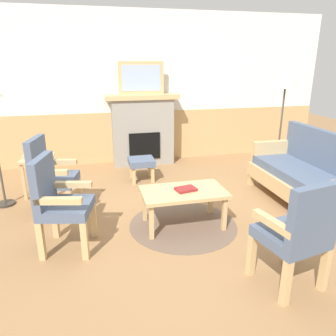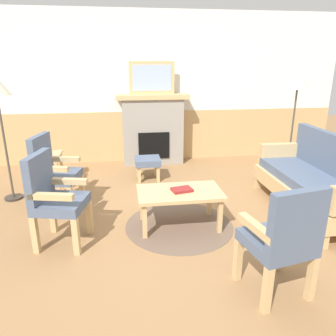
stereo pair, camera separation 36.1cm
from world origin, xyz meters
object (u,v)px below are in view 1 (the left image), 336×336
object	(u,v)px
armchair_front_left	(298,231)
book_on_table	(186,189)
coffee_table	(183,195)
armchair_by_window_left	(58,200)
side_table	(38,165)
footstool	(141,163)
armchair_near_fireplace	(49,173)
floor_lamp_by_couch	(285,87)
fireplace	(143,129)
framed_picture	(141,78)
couch	(308,177)

from	to	relation	value
armchair_front_left	book_on_table	bearing A→B (deg)	114.35
coffee_table	armchair_by_window_left	distance (m)	1.36
side_table	book_on_table	bearing A→B (deg)	-38.24
footstool	armchair_near_fireplace	size ratio (longest dim) A/B	0.41
floor_lamp_by_couch	armchair_near_fireplace	bearing A→B (deg)	-167.95
armchair_near_fireplace	armchair_by_window_left	bearing A→B (deg)	-78.56
coffee_table	book_on_table	bearing A→B (deg)	-7.56
book_on_table	armchair_near_fireplace	distance (m)	1.69
armchair_front_left	fireplace	bearing A→B (deg)	99.91
framed_picture	armchair_near_fireplace	world-z (taller)	framed_picture
framed_picture	couch	size ratio (longest dim) A/B	0.44
armchair_near_fireplace	armchair_front_left	distance (m)	2.88
framed_picture	armchair_near_fireplace	distance (m)	2.54
armchair_front_left	footstool	bearing A→B (deg)	106.11
armchair_by_window_left	side_table	world-z (taller)	armchair_by_window_left
armchair_near_fireplace	side_table	world-z (taller)	armchair_near_fireplace
armchair_front_left	framed_picture	bearing A→B (deg)	99.90
framed_picture	coffee_table	size ratio (longest dim) A/B	0.83
side_table	framed_picture	bearing A→B (deg)	33.18
footstool	armchair_near_fireplace	distance (m)	1.60
fireplace	couch	bearing A→B (deg)	-52.29
framed_picture	armchair_front_left	size ratio (longest dim) A/B	0.82
armchair_front_left	side_table	xyz separation A→B (m)	(-2.35, 2.67, -0.10)
framed_picture	coffee_table	bearing A→B (deg)	-88.60
book_on_table	armchair_front_left	distance (m)	1.39
book_on_table	floor_lamp_by_couch	distance (m)	2.73
couch	book_on_table	distance (m)	1.73
armchair_front_left	armchair_near_fireplace	bearing A→B (deg)	137.27
fireplace	side_table	size ratio (longest dim) A/B	2.36
armchair_near_fireplace	floor_lamp_by_couch	world-z (taller)	floor_lamp_by_couch
fireplace	couch	distance (m)	2.97
framed_picture	side_table	distance (m)	2.31
armchair_by_window_left	armchair_front_left	world-z (taller)	same
fireplace	armchair_by_window_left	bearing A→B (deg)	-115.61
couch	armchair_by_window_left	world-z (taller)	same
footstool	side_table	size ratio (longest dim) A/B	0.73
floor_lamp_by_couch	book_on_table	bearing A→B (deg)	-144.92
book_on_table	floor_lamp_by_couch	xyz separation A→B (m)	(2.08, 1.46, 1.00)
framed_picture	fireplace	bearing A→B (deg)	-90.00
coffee_table	book_on_table	xyz separation A→B (m)	(0.03, -0.00, 0.07)
couch	footstool	size ratio (longest dim) A/B	4.50
framed_picture	floor_lamp_by_couch	bearing A→B (deg)	-25.77
footstool	armchair_near_fireplace	bearing A→B (deg)	-144.14
fireplace	footstool	xyz separation A→B (m)	(-0.17, -0.89, -0.37)
couch	armchair_by_window_left	bearing A→B (deg)	-173.79
armchair_near_fireplace	side_table	distance (m)	0.76
couch	armchair_near_fireplace	distance (m)	3.31
side_table	armchair_near_fireplace	bearing A→B (deg)	-71.62
coffee_table	armchair_by_window_left	xyz separation A→B (m)	(-1.34, -0.17, 0.15)
armchair_by_window_left	floor_lamp_by_couch	size ratio (longest dim) A/B	0.58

